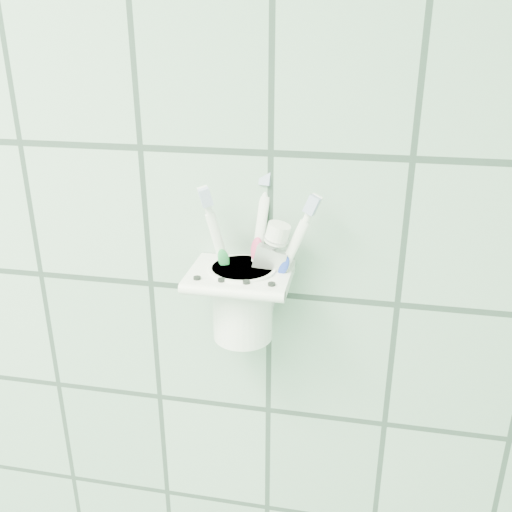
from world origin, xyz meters
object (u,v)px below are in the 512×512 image
at_px(toothbrush_blue, 246,256).
at_px(toothpaste_tube, 252,268).
at_px(holder_bracket, 240,277).
at_px(toothbrush_orange, 253,259).
at_px(cup, 243,300).
at_px(toothbrush_pink, 241,254).

xyz_separation_m(toothbrush_blue, toothpaste_tube, (0.00, 0.01, -0.02)).
relative_size(holder_bracket, toothbrush_orange, 0.63).
xyz_separation_m(cup, toothbrush_orange, (0.01, 0.00, 0.06)).
bearing_deg(toothpaste_tube, holder_bracket, -134.18).
height_order(cup, toothpaste_tube, toothpaste_tube).
height_order(toothbrush_pink, toothpaste_tube, toothbrush_pink).
distance_m(cup, toothpaste_tube, 0.04).
bearing_deg(toothbrush_blue, toothbrush_pink, 128.34).
bearing_deg(toothbrush_orange, toothbrush_blue, -113.78).
bearing_deg(toothbrush_orange, holder_bracket, -140.90).
xyz_separation_m(holder_bracket, cup, (0.00, 0.00, -0.03)).
bearing_deg(toothbrush_pink, toothbrush_orange, -67.09).
relative_size(holder_bracket, toothpaste_tube, 0.79).
relative_size(holder_bracket, toothbrush_blue, 0.59).
bearing_deg(toothbrush_pink, cup, -98.74).
relative_size(cup, toothbrush_orange, 0.50).
bearing_deg(cup, toothbrush_blue, -43.79).
distance_m(toothbrush_blue, toothpaste_tube, 0.03).
relative_size(cup, toothbrush_blue, 0.47).
bearing_deg(toothbrush_blue, cup, 147.47).
relative_size(cup, toothpaste_tube, 0.62).
height_order(cup, toothbrush_pink, toothbrush_pink).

